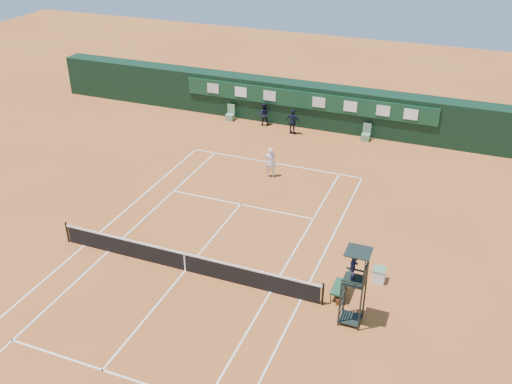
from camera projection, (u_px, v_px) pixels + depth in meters
ground at (185, 271)px, 25.79m from camera, size 90.00×90.00×0.00m
court_lines at (185, 270)px, 25.78m from camera, size 11.05×23.85×0.01m
tennis_net at (185, 261)px, 25.54m from camera, size 12.90×0.10×1.10m
back_wall at (308, 105)px, 40.30m from camera, size 40.00×1.65×3.00m
linesman_chair_left at (230, 116)px, 41.63m from camera, size 0.55×0.50×1.15m
linesman_chair_right at (366, 136)px, 38.41m from camera, size 0.55×0.50×1.15m
umpire_chair at (355, 272)px, 21.66m from camera, size 0.96×0.95×3.42m
player_bench at (342, 285)px, 23.93m from camera, size 0.56×1.20×1.10m
tennis_bag at (340, 298)px, 23.92m from camera, size 0.45×0.75×0.26m
cooler at (379, 275)px, 24.99m from camera, size 0.57×0.57×0.65m
tennis_ball at (228, 184)px, 33.00m from camera, size 0.06×0.06×0.06m
player at (270, 162)px, 33.48m from camera, size 0.77×0.61×1.85m
ball_kid_left at (264, 114)px, 40.57m from camera, size 0.98×0.88×1.66m
ball_kid_right at (293, 122)px, 39.10m from camera, size 1.09×0.55×1.79m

